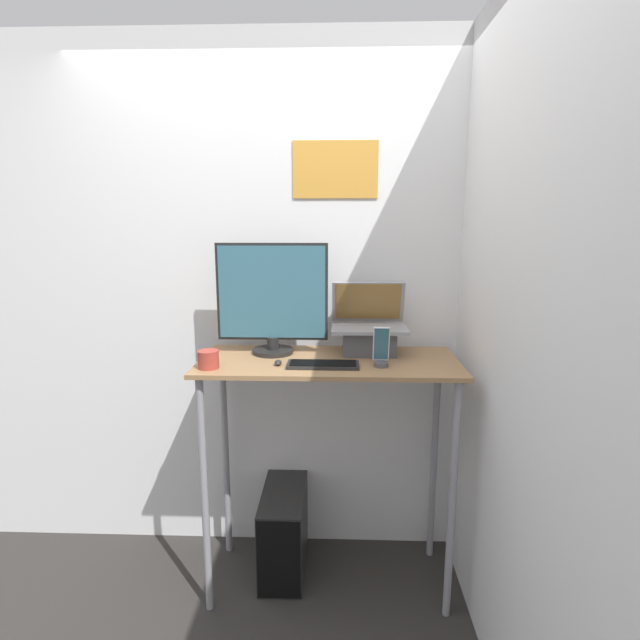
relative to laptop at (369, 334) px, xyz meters
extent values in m
plane|color=#2D2B28|center=(-0.18, -0.37, -1.21)|extent=(12.00, 12.00, 0.00)
cube|color=silver|center=(-0.18, 0.22, 0.09)|extent=(6.00, 0.05, 2.60)
cube|color=gold|center=(-0.16, 0.19, 0.75)|extent=(0.40, 0.01, 0.27)
cube|color=silver|center=(0.48, -0.37, 0.09)|extent=(0.05, 6.00, 2.60)
cube|color=#936D47|center=(-0.18, -0.11, -0.10)|extent=(1.16, 0.50, 0.02)
cylinder|color=gray|center=(-0.72, -0.32, -0.66)|extent=(0.03, 0.03, 1.10)
cylinder|color=gray|center=(0.35, -0.32, -0.66)|extent=(0.03, 0.03, 1.10)
cylinder|color=gray|center=(-0.72, 0.09, -0.66)|extent=(0.03, 0.03, 1.10)
cylinder|color=gray|center=(0.35, 0.09, -0.66)|extent=(0.03, 0.03, 1.10)
cube|color=#4C4C51|center=(0.00, -0.02, -0.04)|extent=(0.24, 0.14, 0.11)
cube|color=gray|center=(0.00, -0.02, 0.03)|extent=(0.35, 0.20, 0.02)
cube|color=gray|center=(0.00, 0.11, 0.13)|extent=(0.35, 0.07, 0.20)
cube|color=olive|center=(0.00, 0.11, 0.13)|extent=(0.31, 0.06, 0.18)
cylinder|color=black|center=(-0.45, -0.01, -0.08)|extent=(0.19, 0.19, 0.02)
cylinder|color=black|center=(-0.45, -0.01, -0.05)|extent=(0.05, 0.05, 0.06)
cube|color=black|center=(-0.45, -0.01, 0.19)|extent=(0.51, 0.01, 0.45)
cube|color=#336072|center=(-0.45, -0.02, 0.19)|extent=(0.49, 0.01, 0.42)
cube|color=black|center=(-0.21, -0.22, -0.09)|extent=(0.31, 0.12, 0.01)
cube|color=black|center=(-0.21, -0.22, -0.08)|extent=(0.28, 0.10, 0.00)
ellipsoid|color=#262626|center=(-0.40, -0.21, -0.08)|extent=(0.03, 0.05, 0.02)
cylinder|color=#4C4C51|center=(0.04, -0.22, -0.08)|extent=(0.06, 0.06, 0.02)
cube|color=silver|center=(0.04, -0.20, 0.00)|extent=(0.07, 0.04, 0.15)
cube|color=#336072|center=(0.04, -0.20, 0.00)|extent=(0.06, 0.03, 0.14)
cube|color=black|center=(-0.41, -0.02, -1.00)|extent=(0.21, 0.48, 0.41)
cube|color=black|center=(-0.41, -0.26, -1.00)|extent=(0.20, 0.01, 0.39)
cylinder|color=#9E382D|center=(-0.69, -0.26, -0.06)|extent=(0.09, 0.09, 0.08)
camera|label=1|loc=(-0.15, -2.26, 0.52)|focal=28.00mm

